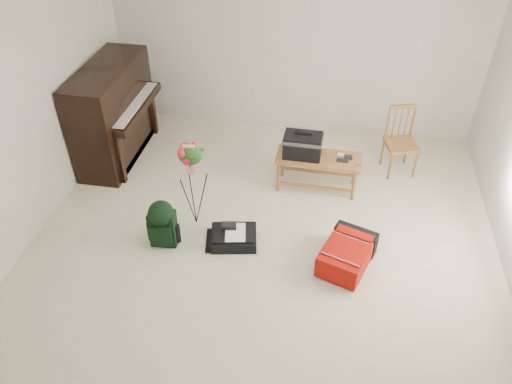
% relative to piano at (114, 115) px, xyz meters
% --- Properties ---
extents(floor, '(5.00, 5.50, 0.01)m').
position_rel_piano_xyz_m(floor, '(2.19, -1.60, -0.60)').
color(floor, beige).
rests_on(floor, ground).
extents(ceiling, '(5.00, 5.50, 0.01)m').
position_rel_piano_xyz_m(ceiling, '(2.19, -1.60, 1.90)').
color(ceiling, white).
rests_on(ceiling, wall_back).
extents(wall_back, '(5.00, 0.04, 2.50)m').
position_rel_piano_xyz_m(wall_back, '(2.19, 1.15, 0.65)').
color(wall_back, beige).
rests_on(wall_back, floor).
extents(wall_left, '(0.04, 5.50, 2.50)m').
position_rel_piano_xyz_m(wall_left, '(-0.31, -1.60, 0.65)').
color(wall_left, beige).
rests_on(wall_left, floor).
extents(piano, '(0.71, 1.50, 1.25)m').
position_rel_piano_xyz_m(piano, '(0.00, 0.00, 0.00)').
color(piano, black).
rests_on(piano, floor).
extents(bench, '(1.01, 0.42, 0.77)m').
position_rel_piano_xyz_m(bench, '(2.54, -0.29, -0.05)').
color(bench, '#9C6833').
rests_on(bench, floor).
extents(dining_chair, '(0.47, 0.47, 0.87)m').
position_rel_piano_xyz_m(dining_chair, '(3.67, 0.27, -0.17)').
color(dining_chair, '#9C6833').
rests_on(dining_chair, floor).
extents(red_suitcase, '(0.62, 0.77, 0.28)m').
position_rel_piano_xyz_m(red_suitcase, '(3.08, -1.51, -0.45)').
color(red_suitcase, '#BF1008').
rests_on(red_suitcase, floor).
extents(black_duffel, '(0.55, 0.48, 0.21)m').
position_rel_piano_xyz_m(black_duffel, '(1.87, -1.43, -0.52)').
color(black_duffel, black).
rests_on(black_duffel, floor).
extents(green_backpack, '(0.29, 0.27, 0.56)m').
position_rel_piano_xyz_m(green_backpack, '(1.13, -1.57, -0.29)').
color(green_backpack, black).
rests_on(green_backpack, floor).
extents(flower_stand, '(0.34, 0.34, 1.08)m').
position_rel_piano_xyz_m(flower_stand, '(1.38, -1.19, -0.07)').
color(flower_stand, black).
rests_on(flower_stand, floor).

